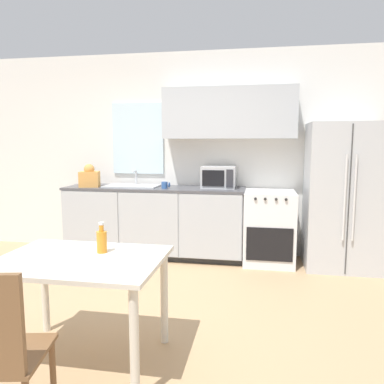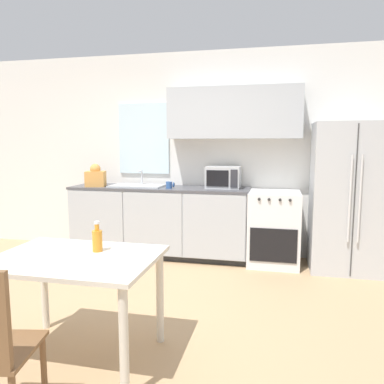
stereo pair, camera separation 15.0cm
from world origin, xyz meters
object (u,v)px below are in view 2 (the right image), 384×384
microwave (224,177)px  coffee_mug (170,185)px  drink_bottle (97,240)px  oven_range (274,228)px  refrigerator (348,197)px  dining_table (76,271)px

microwave → coffee_mug: (-0.66, -0.20, -0.10)m
coffee_mug → drink_bottle: 2.21m
oven_range → drink_bottle: (-1.21, -2.29, 0.37)m
oven_range → refrigerator: refrigerator is taller
microwave → drink_bottle: 2.48m
refrigerator → drink_bottle: (-2.06, -2.27, -0.05)m
oven_range → microwave: (-0.65, 0.11, 0.61)m
oven_range → microwave: size_ratio=2.11×
oven_range → refrigerator: (0.85, -0.02, 0.42)m
dining_table → drink_bottle: drink_bottle is taller
coffee_mug → oven_range: bearing=4.1°
drink_bottle → dining_table: bearing=-124.0°
drink_bottle → microwave: bearing=76.8°
oven_range → drink_bottle: size_ratio=4.20×
oven_range → coffee_mug: size_ratio=8.23×
dining_table → oven_range: bearing=61.7°
coffee_mug → refrigerator: bearing=2.0°
refrigerator → microwave: (-1.50, 0.13, 0.20)m
oven_range → coffee_mug: coffee_mug is taller
oven_range → coffee_mug: bearing=-175.9°
coffee_mug → microwave: bearing=16.8°
oven_range → refrigerator: size_ratio=0.52×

